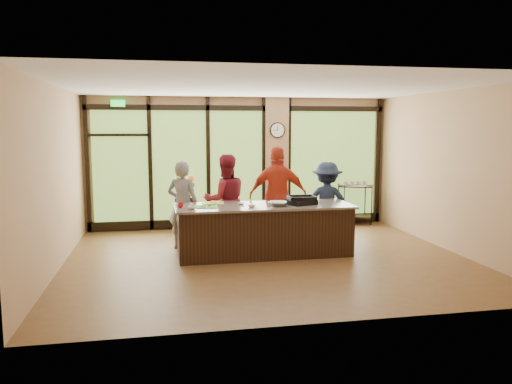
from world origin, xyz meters
name	(u,v)px	position (x,y,z in m)	size (l,w,h in m)	color
floor	(267,259)	(0.00, 0.00, 0.00)	(7.00, 7.00, 0.00)	brown
ceiling	(268,87)	(0.00, 0.00, 3.00)	(7.00, 7.00, 0.00)	silver
back_wall	(240,163)	(0.00, 3.00, 1.50)	(7.00, 7.00, 0.00)	tan
left_wall	(55,178)	(-3.50, 0.00, 1.50)	(6.00, 6.00, 0.00)	tan
right_wall	(451,171)	(3.50, 0.00, 1.50)	(6.00, 6.00, 0.00)	tan
window_wall	(248,167)	(0.16, 2.95, 1.39)	(6.90, 0.12, 3.00)	tan
island_base	(264,231)	(0.00, 0.30, 0.44)	(3.10, 1.00, 0.88)	black
countertop	(264,206)	(0.00, 0.30, 0.90)	(3.20, 1.10, 0.04)	gray
wall_clock	(277,130)	(0.85, 2.87, 2.25)	(0.36, 0.04, 0.36)	black
cook_left	(183,205)	(-1.43, 1.03, 0.85)	(0.62, 0.41, 1.69)	slate
cook_midleft	(225,200)	(-0.59, 1.16, 0.90)	(0.87, 0.68, 1.80)	maroon
cook_midright	(278,196)	(0.44, 1.06, 0.97)	(1.14, 0.48, 1.95)	#B0311B
cook_right	(327,202)	(1.45, 1.06, 0.81)	(1.05, 0.60, 1.63)	#1A243B
roasting_pan	(301,202)	(0.68, 0.23, 0.96)	(0.48, 0.38, 0.09)	black
mixing_bowl	(278,204)	(0.21, 0.11, 0.96)	(0.34, 0.34, 0.08)	silver
cutting_board_left	(206,207)	(-1.06, 0.26, 0.93)	(0.41, 0.31, 0.01)	green
cutting_board_center	(213,203)	(-0.89, 0.67, 0.93)	(0.39, 0.30, 0.01)	gold
cutting_board_right	(289,201)	(0.54, 0.60, 0.93)	(0.44, 0.33, 0.01)	gold
prep_bowl_near	(192,208)	(-1.32, 0.04, 0.94)	(0.15, 0.15, 0.05)	silver
prep_bowl_mid	(252,206)	(-0.27, 0.06, 0.94)	(0.13, 0.13, 0.04)	silver
prep_bowl_far	(241,204)	(-0.40, 0.41, 0.94)	(0.12, 0.12, 0.03)	silver
red_ramekin	(180,205)	(-1.50, 0.27, 0.96)	(0.11, 0.11, 0.08)	#B11120
flower_stand	(187,216)	(-1.30, 2.27, 0.42)	(0.42, 0.42, 0.83)	black
flower_vase	(186,190)	(-1.30, 2.27, 0.98)	(0.28, 0.28, 0.29)	#967A51
bar_cart	(355,198)	(2.74, 2.75, 0.62)	(0.87, 0.70, 1.04)	black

